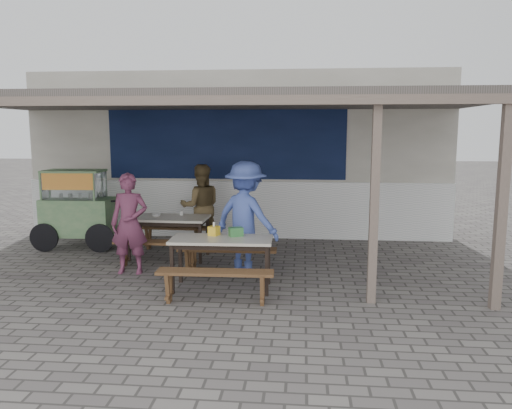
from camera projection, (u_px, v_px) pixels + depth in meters
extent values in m
plane|color=#67625D|center=(210.00, 277.00, 7.77)|extent=(60.00, 60.00, 0.00)
cube|color=silver|center=(239.00, 154.00, 11.05)|extent=(9.00, 1.20, 3.50)
cube|color=white|center=(235.00, 209.00, 10.61)|extent=(9.00, 0.10, 1.20)
cube|color=#0F1C4A|center=(226.00, 141.00, 10.42)|extent=(5.00, 0.03, 1.60)
cube|color=#574D4A|center=(219.00, 101.00, 8.35)|extent=(9.00, 4.20, 0.12)
cube|color=#79675B|center=(192.00, 100.00, 6.34)|extent=(9.00, 0.12, 0.12)
cube|color=#79675B|center=(502.00, 205.00, 6.22)|extent=(0.12, 0.12, 2.70)
cube|color=#79675B|center=(374.00, 202.00, 6.47)|extent=(0.11, 0.11, 2.70)
cube|color=beige|center=(169.00, 218.00, 8.84)|extent=(1.40, 0.76, 0.04)
cube|color=black|center=(169.00, 221.00, 8.85)|extent=(1.30, 0.66, 0.06)
cube|color=black|center=(129.00, 242.00, 8.67)|extent=(0.05, 0.05, 0.71)
cube|color=black|center=(200.00, 243.00, 8.53)|extent=(0.05, 0.05, 0.71)
cube|color=black|center=(141.00, 234.00, 9.27)|extent=(0.05, 0.05, 0.71)
cube|color=black|center=(208.00, 236.00, 9.13)|extent=(0.05, 0.05, 0.71)
cube|color=brown|center=(158.00, 242.00, 8.27)|extent=(1.49, 0.31, 0.04)
cube|color=brown|center=(124.00, 255.00, 8.37)|extent=(0.05, 0.28, 0.41)
cube|color=brown|center=(194.00, 257.00, 8.24)|extent=(0.05, 0.28, 0.41)
cube|color=brown|center=(178.00, 228.00, 9.51)|extent=(1.49, 0.31, 0.04)
cube|color=brown|center=(149.00, 238.00, 9.60)|extent=(0.05, 0.28, 0.41)
cube|color=brown|center=(209.00, 240.00, 9.47)|extent=(0.05, 0.28, 0.41)
cube|color=beige|center=(221.00, 239.00, 7.11)|extent=(1.46, 0.69, 0.04)
cube|color=black|center=(221.00, 244.00, 7.12)|extent=(1.36, 0.59, 0.06)
cube|color=black|center=(172.00, 269.00, 6.95)|extent=(0.05, 0.05, 0.71)
cube|color=black|center=(267.00, 271.00, 6.86)|extent=(0.05, 0.05, 0.71)
cube|color=black|center=(180.00, 259.00, 7.48)|extent=(0.05, 0.05, 0.71)
cube|color=black|center=(268.00, 261.00, 7.39)|extent=(0.05, 0.05, 0.71)
cube|color=brown|center=(215.00, 272.00, 6.54)|extent=(1.55, 0.32, 0.04)
cube|color=brown|center=(169.00, 288.00, 6.62)|extent=(0.06, 0.28, 0.41)
cube|color=brown|center=(262.00, 290.00, 6.53)|extent=(0.06, 0.28, 0.41)
cube|color=brown|center=(227.00, 250.00, 7.78)|extent=(1.55, 0.32, 0.04)
cube|color=brown|center=(188.00, 263.00, 7.85)|extent=(0.06, 0.28, 0.41)
cube|color=brown|center=(267.00, 264.00, 7.77)|extent=(0.06, 0.28, 0.41)
cube|color=#809F6A|center=(79.00, 216.00, 9.65)|extent=(1.33, 0.73, 0.68)
cube|color=#809F6A|center=(80.00, 234.00, 9.71)|extent=(1.28, 0.69, 0.05)
cylinder|color=black|center=(44.00, 238.00, 9.37)|extent=(0.54, 0.07, 0.54)
cylinder|color=black|center=(100.00, 238.00, 9.32)|extent=(0.54, 0.07, 0.54)
cube|color=silver|center=(74.00, 185.00, 9.57)|extent=(1.09, 0.63, 0.53)
cube|color=#809F6A|center=(74.00, 171.00, 9.53)|extent=(1.13, 0.67, 0.04)
cube|color=#F04E38|center=(67.00, 182.00, 9.25)|extent=(0.97, 0.06, 0.31)
cylinder|color=black|center=(117.00, 201.00, 9.57)|extent=(0.68, 0.07, 0.04)
imported|color=#672F49|center=(129.00, 224.00, 7.91)|extent=(0.61, 0.42, 1.61)
imported|color=brown|center=(201.00, 206.00, 9.61)|extent=(0.93, 0.81, 1.63)
imported|color=#4A61BA|center=(246.00, 217.00, 7.98)|extent=(1.33, 1.14, 1.79)
cube|color=yellow|center=(214.00, 231.00, 7.29)|extent=(0.18, 0.18, 0.14)
cube|color=#337439|center=(236.00, 232.00, 7.23)|extent=(0.23, 0.20, 0.13)
cylinder|color=beige|center=(182.00, 213.00, 9.02)|extent=(0.07, 0.07, 0.08)
imported|color=silver|center=(156.00, 215.00, 8.89)|extent=(0.21, 0.21, 0.04)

